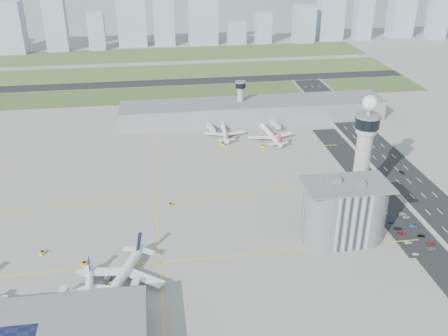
{
  "coord_description": "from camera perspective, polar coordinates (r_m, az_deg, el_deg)",
  "views": [
    {
      "loc": [
        -37.76,
        -222.83,
        144.64
      ],
      "look_at": [
        0.0,
        35.0,
        15.0
      ],
      "focal_mm": 40.0,
      "sensor_mm": 36.0,
      "label": 1
    }
  ],
  "objects": [
    {
      "name": "car_lot_9",
      "position": [
        281.7,
        20.8,
        -6.23
      ],
      "size": [
        4.1,
        1.95,
        1.3
      ],
      "primitive_type": "imported",
      "rotation": [
        0.0,
        0.0,
        1.42
      ],
      "color": "navy",
      "rests_on": "ground"
    },
    {
      "name": "jet_bridge_far_1",
      "position": [
        392.51,
        5.49,
        5.15
      ],
      "size": [
        5.39,
        14.31,
        5.7
      ],
      "primitive_type": null,
      "rotation": [
        0.0,
        0.0,
        -1.4
      ],
      "color": "silver",
      "rests_on": "ground"
    },
    {
      "name": "skyline_bldg_6",
      "position": [
        655.47,
        -14.36,
        14.94
      ],
      "size": [
        20.04,
        16.03,
        45.2
      ],
      "primitive_type": "cube",
      "color": "#9EADC1",
      "rests_on": "ground"
    },
    {
      "name": "skyline_bldg_13",
      "position": [
        705.99,
        12.12,
        17.43
      ],
      "size": [
        32.26,
        25.81,
        81.2
      ],
      "primitive_type": "cube",
      "color": "#9EADC1",
      "rests_on": "ground"
    },
    {
      "name": "tug_5",
      "position": [
        355.39,
        4.44,
        2.51
      ],
      "size": [
        3.68,
        3.05,
        1.83
      ],
      "primitive_type": null,
      "rotation": [
        0.0,
        0.0,
        1.25
      ],
      "color": "yellow",
      "rests_on": "ground"
    },
    {
      "name": "ground",
      "position": [
        268.33,
        1.09,
        -6.17
      ],
      "size": [
        1000.0,
        1000.0,
        0.0
      ],
      "primitive_type": "plane",
      "color": "#9D9A92"
    },
    {
      "name": "skyline_bldg_12",
      "position": [
        685.23,
        9.12,
        15.95
      ],
      "size": [
        26.14,
        20.92,
        46.89
      ],
      "primitive_type": "cube",
      "color": "#9EADC1",
      "rests_on": "ground"
    },
    {
      "name": "runway",
      "position": [
        506.24,
        -6.06,
        9.71
      ],
      "size": [
        480.0,
        22.0,
        0.1
      ],
      "primitive_type": "cube",
      "color": "black",
      "rests_on": "ground"
    },
    {
      "name": "car_lot_7",
      "position": [
        271.13,
        22.61,
        -7.96
      ],
      "size": [
        4.51,
        2.25,
        1.26
      ],
      "primitive_type": "imported",
      "rotation": [
        0.0,
        0.0,
        1.46
      ],
      "color": "#A72512",
      "rests_on": "ground"
    },
    {
      "name": "barrier_left",
      "position": [
        299.42,
        20.59,
        -4.17
      ],
      "size": [
        0.6,
        500.0,
        1.2
      ],
      "primitive_type": "cube",
      "color": "#9E9E99",
      "rests_on": "ground"
    },
    {
      "name": "skyline_bldg_8",
      "position": [
        662.69,
        -6.96,
        17.33
      ],
      "size": [
        26.33,
        21.06,
        83.39
      ],
      "primitive_type": "cube",
      "color": "#9EADC1",
      "rests_on": "ground"
    },
    {
      "name": "airplane_near_c",
      "position": [
        228.13,
        -11.61,
        -11.49
      ],
      "size": [
        53.15,
        56.99,
        12.83
      ],
      "primitive_type": null,
      "rotation": [
        0.0,
        0.0,
        -1.95
      ],
      "color": "white",
      "rests_on": "ground"
    },
    {
      "name": "airplane_far_a",
      "position": [
        372.61,
        0.06,
        4.47
      ],
      "size": [
        33.19,
        38.4,
        10.3
      ],
      "primitive_type": null,
      "rotation": [
        0.0,
        0.0,
        1.52
      ],
      "color": "white",
      "rests_on": "ground"
    },
    {
      "name": "secondary_tower",
      "position": [
        399.28,
        1.89,
        8.07
      ],
      "size": [
        8.6,
        8.6,
        31.9
      ],
      "color": "#ADAAA5",
      "rests_on": "ground"
    },
    {
      "name": "grass_strip_0",
      "position": [
        470.93,
        -5.83,
        8.43
      ],
      "size": [
        480.0,
        50.0,
        0.08
      ],
      "primitive_type": "cube",
      "color": "#3F5327",
      "rests_on": "ground"
    },
    {
      "name": "car_hw_1",
      "position": [
        337.56,
        19.67,
        -0.46
      ],
      "size": [
        1.93,
        4.07,
        1.29
      ],
      "primitive_type": "imported",
      "rotation": [
        0.0,
        0.0,
        0.15
      ],
      "color": "black",
      "rests_on": "ground"
    },
    {
      "name": "skyline_bldg_7",
      "position": [
        669.85,
        -10.49,
        16.23
      ],
      "size": [
        35.76,
        28.61,
        61.22
      ],
      "primitive_type": "cube",
      "color": "#9EADC1",
      "rests_on": "ground"
    },
    {
      "name": "control_tower",
      "position": [
        278.1,
        15.69,
        2.2
      ],
      "size": [
        14.0,
        14.0,
        64.5
      ],
      "color": "#ADAAA5",
      "rests_on": "ground"
    },
    {
      "name": "terminal_pier",
      "position": [
        402.81,
        3.32,
        6.56
      ],
      "size": [
        210.0,
        32.0,
        15.8
      ],
      "color": "gray",
      "rests_on": "ground"
    },
    {
      "name": "jet_bridge_near_1",
      "position": [
        219.86,
        -18.78,
        -15.44
      ],
      "size": [
        5.39,
        14.31,
        5.7
      ],
      "primitive_type": null,
      "rotation": [
        0.0,
        0.0,
        1.4
      ],
      "color": "silver",
      "rests_on": "ground"
    },
    {
      "name": "taxiway_line_v",
      "position": [
        291.28,
        -7.68,
        -3.58
      ],
      "size": [
        0.6,
        260.0,
        0.01
      ],
      "primitive_type": "cube",
      "color": "yellow",
      "rests_on": "ground"
    },
    {
      "name": "tug_1",
      "position": [
        246.06,
        -15.69,
        -10.45
      ],
      "size": [
        2.37,
        3.3,
        1.84
      ],
      "primitive_type": null,
      "rotation": [
        0.0,
        0.0,
        -3.08
      ],
      "color": "#EEBC01",
      "rests_on": "ground"
    },
    {
      "name": "car_lot_6",
      "position": [
        267.44,
        22.7,
        -8.48
      ],
      "size": [
        4.66,
        2.17,
        1.29
      ],
      "primitive_type": "imported",
      "rotation": [
        0.0,
        0.0,
        1.58
      ],
      "color": "slate",
      "rests_on": "ground"
    },
    {
      "name": "grass_strip_1",
      "position": [
        542.75,
        -6.27,
        10.84
      ],
      "size": [
        480.0,
        60.0,
        0.08
      ],
      "primitive_type": "cube",
      "color": "#495F2D",
      "rests_on": "ground"
    },
    {
      "name": "car_lot_2",
      "position": [
        273.73,
        19.62,
        -7.05
      ],
      "size": [
        4.52,
        2.51,
        1.2
      ],
      "primitive_type": "imported",
      "rotation": [
        0.0,
        0.0,
        1.45
      ],
      "color": "maroon",
      "rests_on": "ground"
    },
    {
      "name": "parking_lot",
      "position": [
        277.59,
        20.23,
        -6.79
      ],
      "size": [
        20.0,
        44.0,
        0.1
      ],
      "primitive_type": "cube",
      "color": "black",
      "rests_on": "ground"
    },
    {
      "name": "skyline_bldg_16",
      "position": [
        752.85,
        23.35,
        16.1
      ],
      "size": [
        23.04,
        18.43,
        71.56
      ],
      "primitive_type": "cube",
      "color": "#9EADC1",
      "rests_on": "ground"
    },
    {
      "name": "tug_0",
      "position": [
        259.49,
        -20.04,
        -9.05
      ],
      "size": [
        3.24,
        3.57,
        1.72
      ],
      "primitive_type": null,
      "rotation": [
        0.0,
        0.0,
        -0.52
      ],
      "color": "gold",
      "rests_on": "ground"
    },
    {
      "name": "skyline_bldg_14",
      "position": [
        716.55,
        15.67,
        16.68
      ],
      "size": [
        21.59,
        17.28,
        68.75
      ],
      "primitive_type": "cube",
      "color": "#9EADC1",
      "rests_on": "ground"
    },
    {
      "name": "skyline_bldg_10",
      "position": [
        668.88,
        1.44,
        15.17
      ],
      "size": [
        23.01,
        18.41,
        27.75
      ],
      "primitive_type": "cube",
      "color": "#9EADC1",
      "rests_on": "ground"
    },
    {
      "name": "car_hw_4",
      "position": [
        450.57,
        11.15,
        7.3
      ],
      "size": [
        1.65,
        3.65,
        1.21
      ],
      "primitive_type": "imported",
      "rotation": [
        0.0,
        0.0,
        0.06
      ],
      "color": "gray",
      "rests_on": "ground"
    },
    {
      "name": "jet_bridge_far_0",
      "position": [
        384.17,
        -1.81,
        4.78
      ],
      "size": [
        5.39,
        14.31,
        5.7
      ],
      "primitive_type": null,
      "rotation": [
        0.0,
        0.0,
        -1.4
      ],
      "color": "silver",
      "rests_on": "ground"
    },
    {
      "name": "highway",
      "position": [
        306.42,
        22.88,
        -4.0
      ],
      "size": [
        28.0,
        500.0,
        0.1
      ],
      "primitive_type": "cube",
      "color": "black",
      "rests_on": "ground"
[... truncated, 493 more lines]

